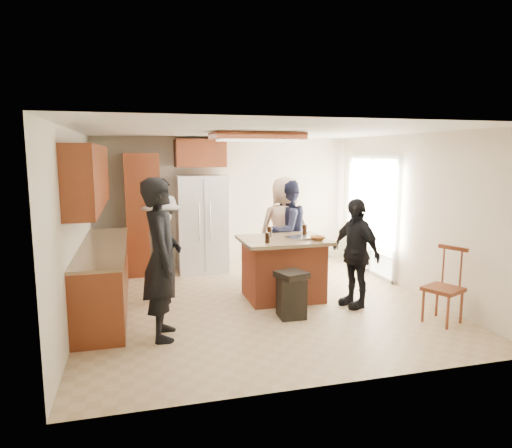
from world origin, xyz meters
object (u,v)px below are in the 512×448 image
object	(u,v)px
refrigerator	(202,224)
trash_bin	(291,294)
person_behind_left	(286,232)
spindle_chair	(444,289)
person_side_right	(355,253)
person_behind_right	(285,230)
person_front_left	(162,259)
person_counter	(163,247)
kitchen_island	(283,268)

from	to	relation	value
refrigerator	trash_bin	size ratio (longest dim) A/B	2.86
person_behind_left	spindle_chair	xyz separation A→B (m)	(1.39, -2.29, -0.43)
person_side_right	person_behind_right	bearing A→B (deg)	-174.15
person_front_left	trash_bin	size ratio (longest dim) A/B	3.05
person_behind_left	refrigerator	size ratio (longest dim) A/B	0.98
person_behind_left	person_counter	world-z (taller)	person_behind_left
kitchen_island	spindle_chair	distance (m)	2.27
person_counter	kitchen_island	size ratio (longest dim) A/B	1.26
person_behind_left	kitchen_island	distance (m)	0.95
person_counter	refrigerator	size ratio (longest dim) A/B	0.89
refrigerator	trash_bin	distance (m)	2.95
person_side_right	person_counter	world-z (taller)	person_counter
person_counter	spindle_chair	size ratio (longest dim) A/B	1.61
person_front_left	person_counter	xyz separation A→B (m)	(0.09, 1.49, -0.16)
person_behind_right	kitchen_island	world-z (taller)	person_behind_right
refrigerator	kitchen_island	bearing A→B (deg)	-64.19
person_side_right	kitchen_island	size ratio (longest dim) A/B	1.23
person_counter	refrigerator	world-z (taller)	refrigerator
kitchen_island	person_side_right	bearing A→B (deg)	-33.99
person_counter	spindle_chair	xyz separation A→B (m)	(3.47, -1.94, -0.35)
person_front_left	person_side_right	bearing A→B (deg)	-76.69
person_behind_left	person_counter	bearing A→B (deg)	-25.14
person_front_left	person_counter	size ratio (longest dim) A/B	1.20
person_side_right	refrigerator	world-z (taller)	refrigerator
person_behind_right	person_side_right	world-z (taller)	person_behind_right
person_behind_left	trash_bin	distance (m)	1.76
person_behind_right	spindle_chair	size ratio (longest dim) A/B	1.83
refrigerator	kitchen_island	world-z (taller)	refrigerator
person_counter	refrigerator	distance (m)	1.73
person_side_right	kitchen_island	world-z (taller)	person_side_right
person_counter	person_front_left	bearing A→B (deg)	177.62
person_behind_left	person_behind_right	world-z (taller)	person_behind_right
person_behind_right	kitchen_island	distance (m)	1.03
person_behind_right	person_side_right	bearing A→B (deg)	112.67
person_counter	person_side_right	bearing A→B (deg)	-110.23
person_behind_left	refrigerator	xyz separation A→B (m)	(-1.26, 1.18, 0.01)
kitchen_island	spindle_chair	size ratio (longest dim) A/B	1.29
kitchen_island	person_counter	bearing A→B (deg)	165.95
person_behind_left	trash_bin	world-z (taller)	person_behind_left
person_side_right	trash_bin	bearing A→B (deg)	-93.48
person_front_left	person_side_right	distance (m)	2.78
person_front_left	person_side_right	size ratio (longest dim) A/B	1.22
person_front_left	kitchen_island	xyz separation A→B (m)	(1.85, 1.05, -0.49)
person_behind_left	kitchen_island	world-z (taller)	person_behind_left
person_counter	trash_bin	distance (m)	2.10
person_side_right	person_counter	xyz separation A→B (m)	(-2.65, 1.04, 0.02)
trash_bin	spindle_chair	size ratio (longest dim) A/B	0.63
refrigerator	kitchen_island	size ratio (longest dim) A/B	1.41
person_front_left	person_behind_right	size ratio (longest dim) A/B	1.06
refrigerator	person_side_right	bearing A→B (deg)	-54.41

